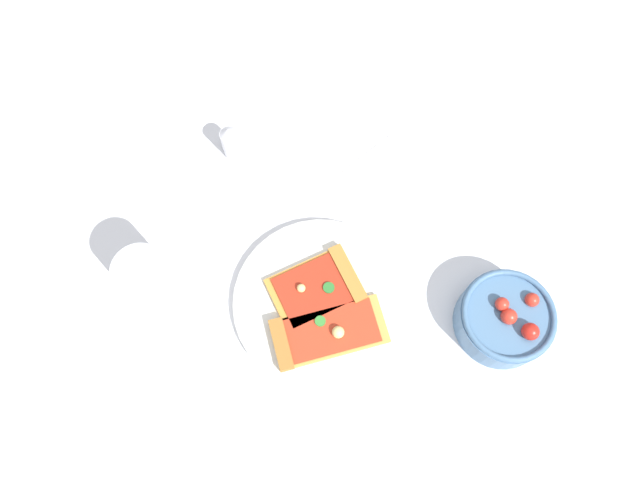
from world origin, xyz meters
The scene contains 8 objects.
ground_plane centered at (0.00, 0.00, 0.00)m, with size 2.40×2.40×0.00m, color silver.
plate centered at (0.00, 0.00, 0.01)m, with size 0.25×0.25×0.01m, color silver.
pizza_slice_near centered at (0.04, -0.02, 0.02)m, with size 0.10×0.17×0.02m.
pizza_slice_far centered at (-0.02, 0.01, 0.02)m, with size 0.09×0.13×0.02m.
salad_bowl centered at (0.14, 0.22, 0.03)m, with size 0.13×0.13×0.07m.
soda_glass centered at (-0.11, -0.20, 0.06)m, with size 0.07×0.07×0.12m.
paper_napkin centered at (-0.14, 0.19, 0.00)m, with size 0.10×0.11×0.00m, color silver.
pepper_shaker centered at (-0.28, -0.02, 0.04)m, with size 0.03×0.03×0.07m.
Camera 1 is at (0.20, -0.10, 0.84)m, focal length 33.48 mm.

